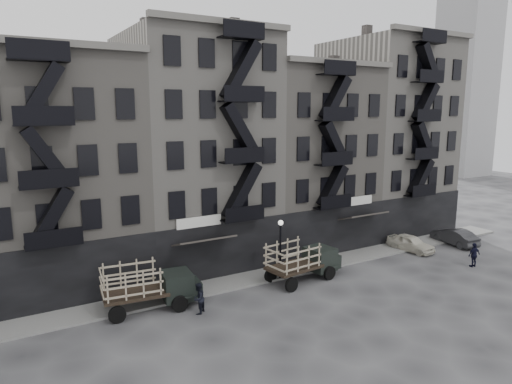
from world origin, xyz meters
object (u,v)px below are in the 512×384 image
car_east (411,243)px  pedestrian_mid (198,298)px  stake_truck_west (149,283)px  car_far (454,237)px  policeman (474,255)px  stake_truck_east (303,258)px

car_east → pedestrian_mid: (-20.03, -2.01, 0.23)m
car_east → stake_truck_west: bearing=172.6°
stake_truck_west → car_far: 27.13m
car_far → policeman: bearing=57.3°
car_far → policeman: (-3.78, -4.45, 0.21)m
stake_truck_east → policeman: 13.45m
stake_truck_west → stake_truck_east: (10.60, -0.79, -0.01)m
car_far → pedestrian_mid: size_ratio=2.36×
stake_truck_west → pedestrian_mid: stake_truck_west is taller
stake_truck_east → pedestrian_mid: (-8.31, -1.20, -0.70)m
policeman → car_east: bearing=-72.3°
stake_truck_east → car_far: stake_truck_east is taller
car_far → pedestrian_mid: bearing=10.8°
stake_truck_west → pedestrian_mid: (2.29, -2.00, -0.70)m
car_east → car_far: car_far is taller
car_east → stake_truck_east: bearing=176.5°
stake_truck_west → car_east: 22.34m
car_east → policeman: 5.21m
pedestrian_mid → car_east: bearing=144.5°
car_far → stake_truck_east: bearing=8.2°
car_east → car_far: (4.78, -0.66, 0.03)m
pedestrian_mid → policeman: bearing=130.4°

